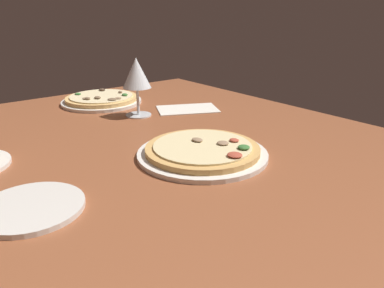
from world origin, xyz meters
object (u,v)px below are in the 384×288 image
Objects in this scene: pizza_main at (203,151)px; paper_menu at (188,109)px; pizza_side at (102,100)px; wine_glass_far at (137,75)px; side_plate at (31,207)px.

pizza_main is 38.91cm from paper_menu.
pizza_side reaches higher than paper_menu.
pizza_main and pizza_side have the same top height.
paper_menu is (-24.31, -17.27, -1.07)cm from pizza_side.
wine_glass_far is at bearing 103.09° from paper_menu.
pizza_main is at bearing -89.53° from side_plate.
paper_menu is (32.87, -57.38, -0.30)cm from side_plate.
pizza_main is 57.02cm from pizza_side.
paper_menu is at bearing -33.13° from pizza_main.
side_plate is at bearing 146.08° from paper_menu.
side_plate is (-36.51, 41.84, -11.53)cm from wine_glass_far.
pizza_side is at bearing -4.00° from pizza_main.
pizza_side is at bearing 61.67° from paper_menu.
wine_glass_far is (-20.67, -1.74, 10.76)cm from pizza_side.
wine_glass_far reaches higher than pizza_side.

